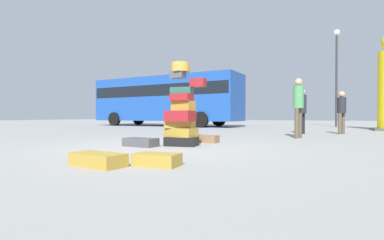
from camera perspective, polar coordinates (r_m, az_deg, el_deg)
The scene contains 11 objects.
ground_plane at distance 6.12m, azimuth -5.82°, elevation -5.34°, with size 80.00×80.00×0.00m, color #9E9E99.
suitcase_tower at distance 6.32m, azimuth -2.04°, elevation 1.31°, with size 0.89×0.63×1.82m.
suitcase_brown_foreground_near at distance 7.15m, azimuth 2.21°, elevation -3.72°, with size 0.77×0.29×0.18m, color olive.
suitcase_charcoal_behind_tower at distance 6.30m, azimuth -10.12°, elevation -4.34°, with size 0.73×0.37×0.18m, color #4C4C51.
suitcase_tan_white_trunk at distance 3.85m, azimuth -6.92°, elevation -7.77°, with size 0.58×0.34×0.16m, color #B28C33.
suitcase_tan_left_side at distance 3.99m, azimuth -18.12°, elevation -7.44°, with size 0.76×0.36×0.17m, color #B28C33.
person_bearded_onlooker at distance 9.03m, azimuth 20.30°, elevation 3.30°, with size 0.30×0.33×1.76m.
person_tourist_with_camera at distance 11.71m, azimuth 27.47°, elevation 2.01°, with size 0.30×0.31×1.55m.
person_passerby_in_red at distance 11.25m, azimuth 20.94°, elevation 2.36°, with size 0.30×0.33×1.64m.
parked_bus at distance 19.04m, azimuth -5.31°, elevation 4.35°, with size 10.29×3.49×3.15m.
lamp_post at distance 19.53m, azimuth 26.68°, elevation 10.04°, with size 0.36×0.36×5.81m.
Camera 1 is at (2.96, -5.31, 0.65)m, focal length 26.97 mm.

